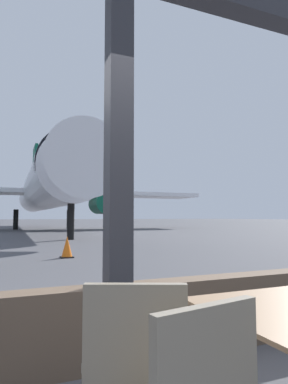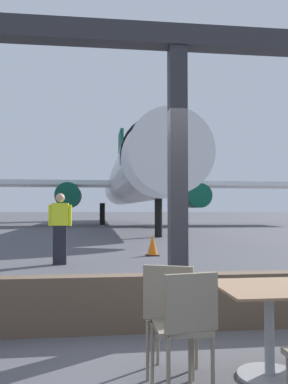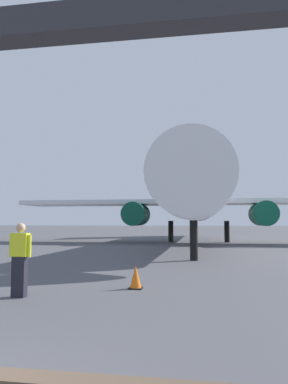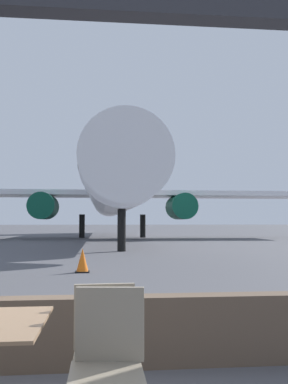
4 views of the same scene
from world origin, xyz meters
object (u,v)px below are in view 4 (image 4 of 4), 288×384
object	(u,v)px
traffic_cone	(82,261)
cafe_chair_aisle_right	(108,356)
cafe_chair_side_extra	(105,343)
airplane	(113,190)

from	to	relation	value
traffic_cone	cafe_chair_aisle_right	bearing A→B (deg)	-86.48
cafe_chair_side_extra	airplane	distance (m)	28.89
cafe_chair_aisle_right	traffic_cone	xyz separation A→B (m)	(-0.52, 8.46, -0.26)
cafe_chair_aisle_right	traffic_cone	bearing A→B (deg)	93.52
airplane	traffic_cone	bearing A→B (deg)	-93.73
cafe_chair_aisle_right	airplane	bearing A→B (deg)	88.38
cafe_chair_aisle_right	cafe_chair_side_extra	distance (m)	0.33
cafe_chair_side_extra	airplane	xyz separation A→B (m)	(0.83, 28.71, 3.14)
cafe_chair_aisle_right	airplane	distance (m)	29.22
airplane	cafe_chair_side_extra	bearing A→B (deg)	-91.66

